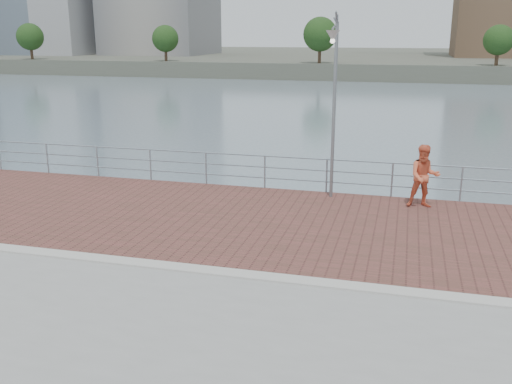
# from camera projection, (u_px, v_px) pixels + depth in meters

# --- Properties ---
(water) EXTENTS (400.00, 400.00, 0.00)m
(water) POSITION_uv_depth(u_px,v_px,m) (233.00, 357.00, 12.75)
(water) COLOR slate
(water) RESTS_ON ground
(brick_lane) EXTENTS (40.00, 6.80, 0.02)m
(brick_lane) POSITION_uv_depth(u_px,v_px,m) (271.00, 222.00, 15.56)
(brick_lane) COLOR brown
(brick_lane) RESTS_ON seawall
(curb) EXTENTS (40.00, 0.40, 0.06)m
(curb) POSITION_uv_depth(u_px,v_px,m) (232.00, 273.00, 12.21)
(curb) COLOR #B7B5AD
(curb) RESTS_ON seawall
(far_shore) EXTENTS (320.00, 95.00, 2.50)m
(far_shore) POSITION_uv_depth(u_px,v_px,m) (395.00, 59.00, 126.41)
(far_shore) COLOR #4C5142
(far_shore) RESTS_ON ground
(guardrail) EXTENTS (39.06, 0.06, 1.13)m
(guardrail) POSITION_uv_depth(u_px,v_px,m) (295.00, 170.00, 18.54)
(guardrail) COLOR #8C9EA8
(guardrail) RESTS_ON brick_lane
(street_lamp) EXTENTS (0.39, 1.13, 5.34)m
(street_lamp) POSITION_uv_depth(u_px,v_px,m) (334.00, 76.00, 16.57)
(street_lamp) COLOR gray
(street_lamp) RESTS_ON brick_lane
(bystander) EXTENTS (1.00, 0.83, 1.86)m
(bystander) POSITION_uv_depth(u_px,v_px,m) (424.00, 176.00, 16.65)
(bystander) COLOR #E86944
(bystander) RESTS_ON brick_lane
(shoreline_trees) EXTENTS (144.37, 5.08, 6.77)m
(shoreline_trees) POSITION_uv_depth(u_px,v_px,m) (405.00, 38.00, 82.15)
(shoreline_trees) COLOR #473323
(shoreline_trees) RESTS_ON far_shore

